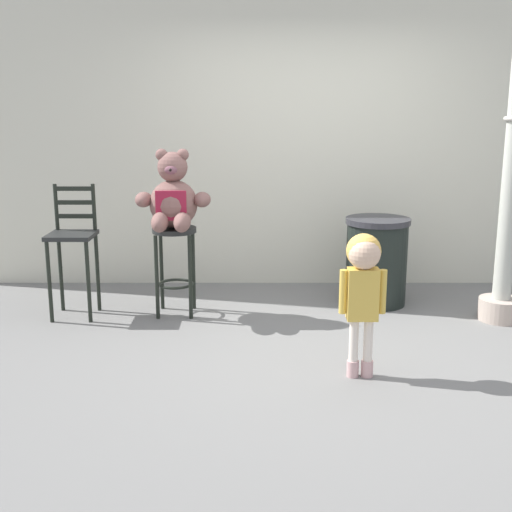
{
  "coord_description": "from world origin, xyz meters",
  "views": [
    {
      "loc": [
        -0.47,
        -4.43,
        1.71
      ],
      "look_at": [
        -0.47,
        0.28,
        0.63
      ],
      "focal_mm": 45.94,
      "sensor_mm": 36.0,
      "label": 1
    }
  ],
  "objects_px": {
    "child_walking": "(363,274)",
    "bar_chair_empty": "(73,243)",
    "teddy_bear": "(173,200)",
    "lamppost": "(511,186)",
    "trash_bin": "(376,261)",
    "bar_stool_with_teddy": "(175,253)"
  },
  "relations": [
    {
      "from": "child_walking",
      "to": "bar_chair_empty",
      "type": "relative_size",
      "value": 0.86
    },
    {
      "from": "teddy_bear",
      "to": "bar_chair_empty",
      "type": "xyz_separation_m",
      "value": [
        -0.83,
        -0.01,
        -0.35
      ]
    },
    {
      "from": "bar_chair_empty",
      "to": "trash_bin",
      "type": "bearing_deg",
      "value": 7.47
    },
    {
      "from": "lamppost",
      "to": "bar_chair_empty",
      "type": "xyz_separation_m",
      "value": [
        -3.49,
        0.13,
        -0.48
      ]
    },
    {
      "from": "teddy_bear",
      "to": "bar_chair_empty",
      "type": "bearing_deg",
      "value": -179.22
    },
    {
      "from": "bar_stool_with_teddy",
      "to": "bar_chair_empty",
      "type": "height_order",
      "value": "bar_chair_empty"
    },
    {
      "from": "child_walking",
      "to": "bar_chair_empty",
      "type": "height_order",
      "value": "bar_chair_empty"
    },
    {
      "from": "bar_stool_with_teddy",
      "to": "bar_chair_empty",
      "type": "distance_m",
      "value": 0.83
    },
    {
      "from": "lamppost",
      "to": "bar_chair_empty",
      "type": "height_order",
      "value": "lamppost"
    },
    {
      "from": "lamppost",
      "to": "teddy_bear",
      "type": "bearing_deg",
      "value": 177.05
    },
    {
      "from": "bar_stool_with_teddy",
      "to": "teddy_bear",
      "type": "xyz_separation_m",
      "value": [
        -0.0,
        -0.03,
        0.45
      ]
    },
    {
      "from": "bar_chair_empty",
      "to": "child_walking",
      "type": "bearing_deg",
      "value": -30.28
    },
    {
      "from": "lamppost",
      "to": "bar_chair_empty",
      "type": "distance_m",
      "value": 3.53
    },
    {
      "from": "child_walking",
      "to": "bar_chair_empty",
      "type": "distance_m",
      "value": 2.51
    },
    {
      "from": "teddy_bear",
      "to": "trash_bin",
      "type": "xyz_separation_m",
      "value": [
        1.73,
        0.32,
        -0.59
      ]
    },
    {
      "from": "lamppost",
      "to": "trash_bin",
      "type": "bearing_deg",
      "value": 153.89
    },
    {
      "from": "bar_chair_empty",
      "to": "lamppost",
      "type": "bearing_deg",
      "value": -2.07
    },
    {
      "from": "teddy_bear",
      "to": "bar_stool_with_teddy",
      "type": "bearing_deg",
      "value": 90.0
    },
    {
      "from": "child_walking",
      "to": "trash_bin",
      "type": "relative_size",
      "value": 1.22
    },
    {
      "from": "child_walking",
      "to": "trash_bin",
      "type": "bearing_deg",
      "value": 179.55
    },
    {
      "from": "trash_bin",
      "to": "lamppost",
      "type": "distance_m",
      "value": 1.27
    },
    {
      "from": "child_walking",
      "to": "lamppost",
      "type": "xyz_separation_m",
      "value": [
        1.32,
        1.14,
        0.42
      ]
    }
  ]
}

